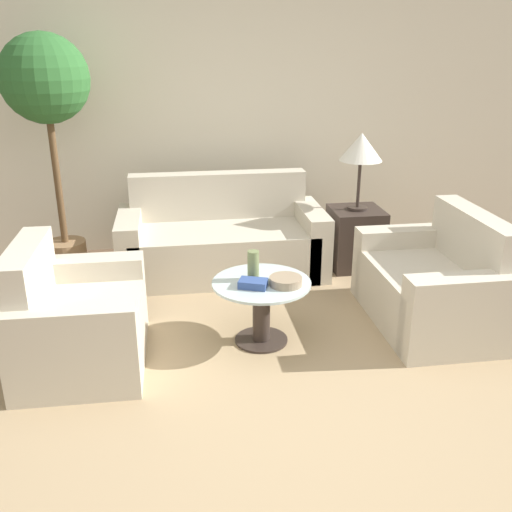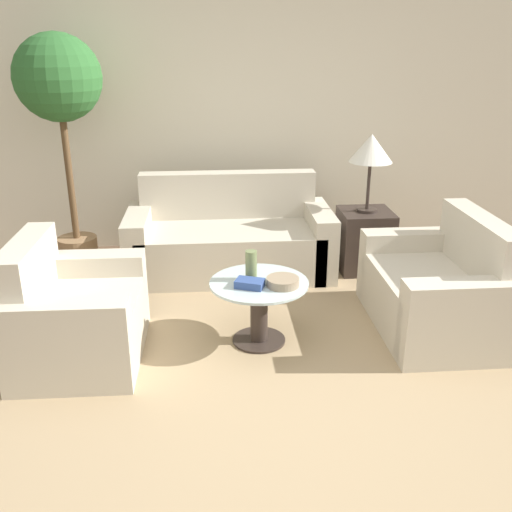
{
  "view_description": "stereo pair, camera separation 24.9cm",
  "coord_description": "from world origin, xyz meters",
  "px_view_note": "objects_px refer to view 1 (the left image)",
  "views": [
    {
      "loc": [
        -0.55,
        -2.68,
        2.0
      ],
      "look_at": [
        0.02,
        1.07,
        0.55
      ],
      "focal_mm": 40.0,
      "sensor_mm": 36.0,
      "label": 1
    },
    {
      "loc": [
        -0.3,
        -2.71,
        2.0
      ],
      "look_at": [
        0.02,
        1.07,
        0.55
      ],
      "focal_mm": 40.0,
      "sensor_mm": 36.0,
      "label": 2
    }
  ],
  "objects_px": {
    "table_lamp": "(361,149)",
    "book_stack": "(253,284)",
    "loveseat": "(438,287)",
    "bowl": "(286,281)",
    "sofa_main": "(222,241)",
    "potted_plant": "(47,96)",
    "armchair": "(73,324)",
    "coffee_table": "(261,304)",
    "vase": "(253,266)"
  },
  "relations": [
    {
      "from": "sofa_main",
      "to": "potted_plant",
      "type": "relative_size",
      "value": 0.88
    },
    {
      "from": "loveseat",
      "to": "coffee_table",
      "type": "xyz_separation_m",
      "value": [
        -1.34,
        -0.11,
        0.01
      ]
    },
    {
      "from": "potted_plant",
      "to": "coffee_table",
      "type": "bearing_deg",
      "value": -44.73
    },
    {
      "from": "book_stack",
      "to": "coffee_table",
      "type": "bearing_deg",
      "value": 70.57
    },
    {
      "from": "potted_plant",
      "to": "vase",
      "type": "distance_m",
      "value": 2.33
    },
    {
      "from": "potted_plant",
      "to": "book_stack",
      "type": "xyz_separation_m",
      "value": [
        1.47,
        -1.61,
        -1.07
      ]
    },
    {
      "from": "sofa_main",
      "to": "potted_plant",
      "type": "xyz_separation_m",
      "value": [
        -1.4,
        0.16,
        1.27
      ]
    },
    {
      "from": "armchair",
      "to": "bowl",
      "type": "relative_size",
      "value": 4.57
    },
    {
      "from": "bowl",
      "to": "book_stack",
      "type": "distance_m",
      "value": 0.22
    },
    {
      "from": "potted_plant",
      "to": "bowl",
      "type": "xyz_separation_m",
      "value": [
        1.69,
        -1.61,
        -1.07
      ]
    },
    {
      "from": "coffee_table",
      "to": "bowl",
      "type": "relative_size",
      "value": 3.09
    },
    {
      "from": "sofa_main",
      "to": "coffee_table",
      "type": "height_order",
      "value": "sofa_main"
    },
    {
      "from": "table_lamp",
      "to": "bowl",
      "type": "distance_m",
      "value": 1.75
    },
    {
      "from": "coffee_table",
      "to": "vase",
      "type": "xyz_separation_m",
      "value": [
        -0.05,
        0.04,
        0.27
      ]
    },
    {
      "from": "loveseat",
      "to": "table_lamp",
      "type": "xyz_separation_m",
      "value": [
        -0.26,
        1.15,
        0.82
      ]
    },
    {
      "from": "coffee_table",
      "to": "vase",
      "type": "bearing_deg",
      "value": 141.59
    },
    {
      "from": "armchair",
      "to": "coffee_table",
      "type": "distance_m",
      "value": 1.25
    },
    {
      "from": "loveseat",
      "to": "bowl",
      "type": "height_order",
      "value": "loveseat"
    },
    {
      "from": "table_lamp",
      "to": "book_stack",
      "type": "relative_size",
      "value": 3.18
    },
    {
      "from": "potted_plant",
      "to": "book_stack",
      "type": "bearing_deg",
      "value": -47.53
    },
    {
      "from": "sofa_main",
      "to": "bowl",
      "type": "bearing_deg",
      "value": -78.28
    },
    {
      "from": "book_stack",
      "to": "armchair",
      "type": "bearing_deg",
      "value": -158.86
    },
    {
      "from": "loveseat",
      "to": "book_stack",
      "type": "distance_m",
      "value": 1.44
    },
    {
      "from": "loveseat",
      "to": "coffee_table",
      "type": "height_order",
      "value": "loveseat"
    },
    {
      "from": "sofa_main",
      "to": "vase",
      "type": "distance_m",
      "value": 1.36
    },
    {
      "from": "sofa_main",
      "to": "bowl",
      "type": "xyz_separation_m",
      "value": [
        0.3,
        -1.44,
        0.2
      ]
    },
    {
      "from": "armchair",
      "to": "book_stack",
      "type": "distance_m",
      "value": 1.2
    },
    {
      "from": "armchair",
      "to": "coffee_table",
      "type": "height_order",
      "value": "armchair"
    },
    {
      "from": "potted_plant",
      "to": "vase",
      "type": "relative_size",
      "value": 9.82
    },
    {
      "from": "potted_plant",
      "to": "armchair",
      "type": "bearing_deg",
      "value": -79.63
    },
    {
      "from": "potted_plant",
      "to": "book_stack",
      "type": "distance_m",
      "value": 2.43
    },
    {
      "from": "loveseat",
      "to": "book_stack",
      "type": "bearing_deg",
      "value": -82.16
    },
    {
      "from": "armchair",
      "to": "potted_plant",
      "type": "distance_m",
      "value": 2.08
    },
    {
      "from": "coffee_table",
      "to": "potted_plant",
      "type": "relative_size",
      "value": 0.33
    },
    {
      "from": "bowl",
      "to": "book_stack",
      "type": "height_order",
      "value": "bowl"
    },
    {
      "from": "potted_plant",
      "to": "sofa_main",
      "type": "bearing_deg",
      "value": -6.73
    },
    {
      "from": "potted_plant",
      "to": "loveseat",
      "type": "bearing_deg",
      "value": -26.18
    },
    {
      "from": "sofa_main",
      "to": "book_stack",
      "type": "xyz_separation_m",
      "value": [
        0.08,
        -1.45,
        0.2
      ]
    },
    {
      "from": "table_lamp",
      "to": "book_stack",
      "type": "height_order",
      "value": "table_lamp"
    },
    {
      "from": "bowl",
      "to": "loveseat",
      "type": "bearing_deg",
      "value": 9.03
    },
    {
      "from": "table_lamp",
      "to": "armchair",
      "type": "bearing_deg",
      "value": -149.8
    },
    {
      "from": "book_stack",
      "to": "potted_plant",
      "type": "bearing_deg",
      "value": 153.31
    },
    {
      "from": "armchair",
      "to": "vase",
      "type": "distance_m",
      "value": 1.24
    },
    {
      "from": "coffee_table",
      "to": "table_lamp",
      "type": "xyz_separation_m",
      "value": [
        1.08,
        1.27,
        0.81
      ]
    },
    {
      "from": "potted_plant",
      "to": "book_stack",
      "type": "relative_size",
      "value": 9.59
    },
    {
      "from": "bowl",
      "to": "book_stack",
      "type": "relative_size",
      "value": 1.02
    },
    {
      "from": "sofa_main",
      "to": "table_lamp",
      "type": "bearing_deg",
      "value": -4.6
    },
    {
      "from": "armchair",
      "to": "table_lamp",
      "type": "distance_m",
      "value": 2.81
    },
    {
      "from": "coffee_table",
      "to": "vase",
      "type": "height_order",
      "value": "vase"
    },
    {
      "from": "sofa_main",
      "to": "table_lamp",
      "type": "relative_size",
      "value": 2.65
    }
  ]
}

